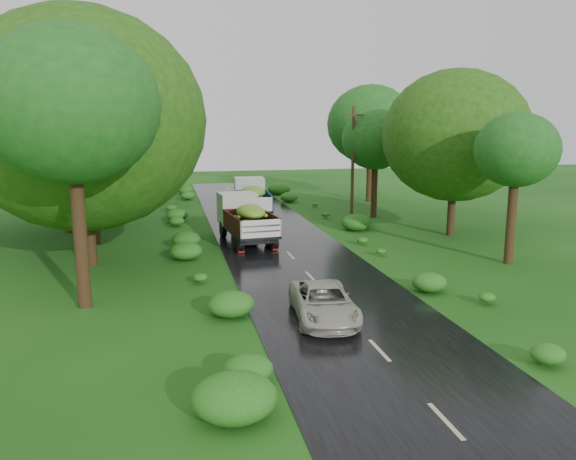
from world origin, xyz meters
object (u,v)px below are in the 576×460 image
object	(u,v)px
truck_near	(245,217)
car	(324,302)
utility_pole	(353,163)
truck_far	(252,196)

from	to	relation	value
truck_near	car	distance (m)	12.85
truck_near	utility_pole	distance (m)	9.75
utility_pole	car	bearing A→B (deg)	-110.67
truck_far	utility_pole	bearing A→B (deg)	-20.70
truck_near	car	xyz separation A→B (m)	(0.86, -12.79, -0.81)
truck_near	car	size ratio (longest dim) A/B	1.46
car	utility_pole	xyz separation A→B (m)	(7.03, 17.98, 3.26)
truck_near	truck_far	world-z (taller)	truck_far
truck_far	truck_near	bearing A→B (deg)	-97.76
truck_near	truck_far	xyz separation A→B (m)	(1.58, 8.01, 0.03)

